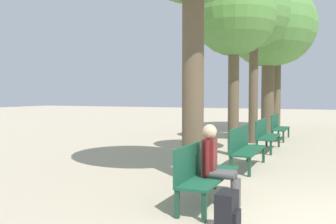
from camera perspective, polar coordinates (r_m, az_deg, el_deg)
bench_row_0 at (r=5.83m, az=5.44°, el=-8.60°), size 0.47×1.81×0.92m
bench_row_1 at (r=8.63m, az=11.52°, el=-4.98°), size 0.47×1.81×0.92m
bench_row_2 at (r=11.48m, az=14.58°, el=-3.12°), size 0.47×1.81×0.92m
bench_row_3 at (r=14.37m, az=16.41°, el=-1.99°), size 0.47×1.81×0.92m
tree_row_1 at (r=10.54m, az=10.04°, el=14.21°), size 2.25×2.25×4.95m
tree_row_2 at (r=13.38m, az=13.00°, el=14.31°), size 2.40×2.40×5.64m
tree_row_3 at (r=16.47m, az=15.08°, el=12.73°), size 3.60×3.60×6.43m
tree_row_4 at (r=18.88m, az=16.20°, el=12.36°), size 3.74×3.74×6.79m
person_seated at (r=5.64m, az=7.39°, el=-7.68°), size 0.57×0.32×1.22m
backpack at (r=4.67m, az=9.04°, el=-14.98°), size 0.25×0.37×0.50m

